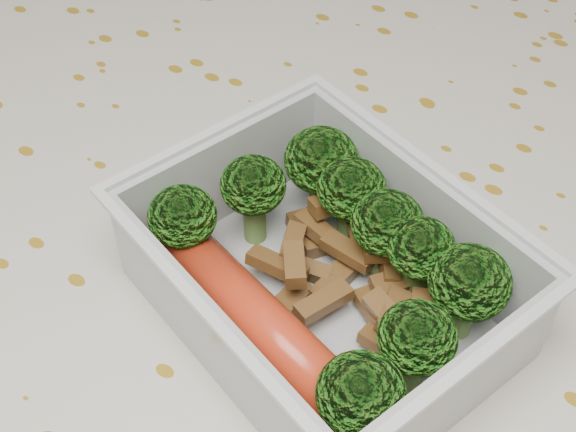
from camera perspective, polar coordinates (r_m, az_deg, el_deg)
The scene contains 6 objects.
dining_table at distance 0.46m, azimuth 1.08°, elevation -9.31°, with size 1.40×0.90×0.75m.
tablecloth at distance 0.42m, azimuth 1.18°, elevation -5.51°, with size 1.46×0.96×0.19m.
lunch_container at distance 0.35m, azimuth 2.56°, elevation -5.05°, with size 0.19×0.16×0.06m.
broccoli_florets at distance 0.34m, azimuth 4.57°, elevation -2.18°, with size 0.15×0.13×0.05m.
meat_pile at distance 0.36m, azimuth 4.55°, elevation -4.21°, with size 0.10×0.07×0.03m.
sausage at distance 0.33m, azimuth -1.46°, elevation -8.10°, with size 0.14×0.05×0.02m.
Camera 1 is at (0.14, -0.21, 1.05)m, focal length 50.00 mm.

